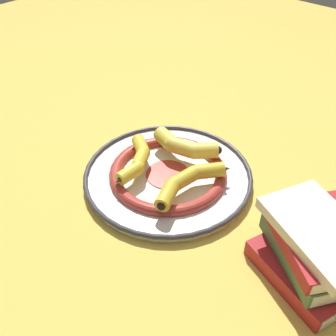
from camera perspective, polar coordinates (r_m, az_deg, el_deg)
ground_plane at (r=0.94m, az=-1.27°, el=-0.19°), size 2.80×2.80×0.00m
decorative_bowl at (r=0.90m, az=0.00°, el=-0.98°), size 0.39×0.39×0.03m
banana_a at (r=0.93m, az=2.21°, el=3.30°), size 0.09×0.18×0.04m
banana_b at (r=0.84m, az=2.96°, el=-1.81°), size 0.20×0.08×0.03m
banana_c at (r=0.89m, az=-4.59°, el=1.18°), size 0.16×0.10×0.03m
book_stack at (r=0.74m, az=20.92°, el=-11.07°), size 0.23×0.24×0.12m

